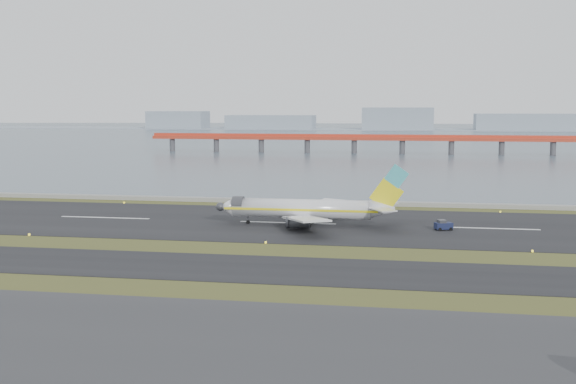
# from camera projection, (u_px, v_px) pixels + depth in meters

# --- Properties ---
(ground) EXTENTS (1000.00, 1000.00, 0.00)m
(ground) POSITION_uv_depth(u_px,v_px,m) (257.00, 252.00, 119.37)
(ground) COLOR #35481A
(ground) RESTS_ON ground
(apron_strip) EXTENTS (1000.00, 50.00, 0.10)m
(apron_strip) POSITION_uv_depth(u_px,v_px,m) (128.00, 372.00, 65.55)
(apron_strip) COLOR #2E2E30
(apron_strip) RESTS_ON ground
(taxiway_strip) EXTENTS (1000.00, 18.00, 0.10)m
(taxiway_strip) POSITION_uv_depth(u_px,v_px,m) (240.00, 268.00, 107.62)
(taxiway_strip) COLOR black
(taxiway_strip) RESTS_ON ground
(runway_strip) EXTENTS (1000.00, 45.00, 0.10)m
(runway_strip) POSITION_uv_depth(u_px,v_px,m) (288.00, 223.00, 148.71)
(runway_strip) COLOR black
(runway_strip) RESTS_ON ground
(seawall) EXTENTS (1000.00, 2.50, 1.00)m
(seawall) POSITION_uv_depth(u_px,v_px,m) (308.00, 202.00, 178.00)
(seawall) COLOR gray
(seawall) RESTS_ON ground
(bay_water) EXTENTS (1400.00, 800.00, 1.30)m
(bay_water) POSITION_uv_depth(u_px,v_px,m) (381.00, 136.00, 569.38)
(bay_water) COLOR #435060
(bay_water) RESTS_ON ground
(red_pier) EXTENTS (260.00, 5.00, 10.20)m
(red_pier) POSITION_uv_depth(u_px,v_px,m) (402.00, 139.00, 359.68)
(red_pier) COLOR red
(red_pier) RESTS_ON ground
(far_shoreline) EXTENTS (1400.00, 80.00, 60.50)m
(far_shoreline) POSITION_uv_depth(u_px,v_px,m) (401.00, 123.00, 722.87)
(far_shoreline) COLOR #909DAA
(far_shoreline) RESTS_ON ground
(airliner) EXTENTS (38.52, 32.89, 12.80)m
(airliner) POSITION_uv_depth(u_px,v_px,m) (309.00, 209.00, 144.87)
(airliner) COLOR white
(airliner) RESTS_ON ground
(pushback_tug) EXTENTS (3.75, 2.94, 2.11)m
(pushback_tug) POSITION_uv_depth(u_px,v_px,m) (443.00, 225.00, 139.95)
(pushback_tug) COLOR #161D3E
(pushback_tug) RESTS_ON ground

